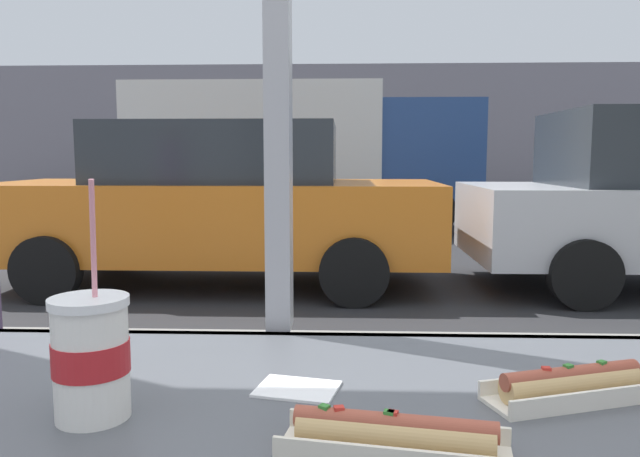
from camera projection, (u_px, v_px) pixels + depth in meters
name	position (u px, v px, depth m)	size (l,w,h in m)	color
ground_plane	(335.00, 248.00, 9.25)	(60.00, 60.00, 0.00)	#2D2D30
sidewalk_strip	(315.00, 430.00, 2.89)	(16.00, 2.80, 0.16)	gray
building_facade_far	(341.00, 130.00, 23.62)	(28.00, 1.20, 4.80)	gray
soda_cup_right	(91.00, 356.00, 0.82)	(0.10, 0.10, 0.32)	white
hotdog_tray_near	(394.00, 436.00, 0.72)	(0.28, 0.13, 0.05)	beige
hotdog_tray_far	(571.00, 385.00, 0.88)	(0.27, 0.16, 0.05)	silver
napkin_wrapper	(297.00, 389.00, 0.92)	(0.12, 0.09, 0.00)	white
parked_car_orange	(219.00, 203.00, 6.47)	(4.61, 2.01, 1.71)	orange
box_truck	(301.00, 150.00, 11.37)	(6.22, 2.44, 2.65)	silver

